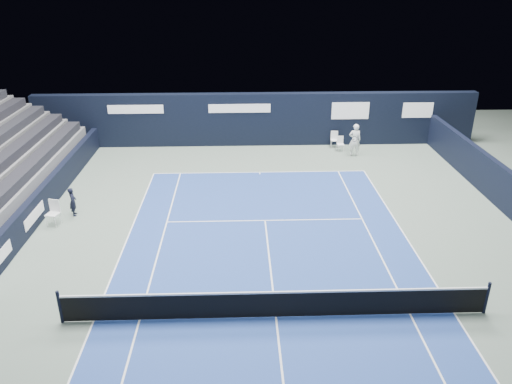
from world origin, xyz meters
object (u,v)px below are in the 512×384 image
Objects in this scene: tennis_net at (276,303)px; folding_chair_back_a at (334,136)px; tennis_player at (355,140)px; folding_chair_back_b at (340,142)px; line_judge_chair at (54,211)px.

folding_chair_back_a is at bearing 73.86° from tennis_net.
folding_chair_back_a is 1.81m from tennis_player.
folding_chair_back_a is 0.52× the size of tennis_player.
tennis_net is (-4.60, -15.88, -0.12)m from folding_chair_back_a.
tennis_net is at bearing -109.67° from folding_chair_back_b.
folding_chair_back_a is 0.07× the size of tennis_net.
folding_chair_back_a is 16.33m from line_judge_chair.
tennis_player reaches higher than folding_chair_back_b.
tennis_player is at bearing -56.54° from folding_chair_back_a.
line_judge_chair reaches higher than folding_chair_back_a.
folding_chair_back_b is at bearing -67.47° from folding_chair_back_a.
tennis_player is at bearing 69.16° from tennis_net.
folding_chair_back_a is at bearing 49.54° from line_judge_chair.
tennis_net is 15.33m from tennis_player.
line_judge_chair is at bearing -139.72° from folding_chair_back_a.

